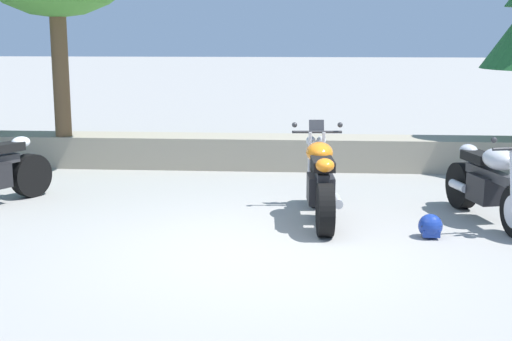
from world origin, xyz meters
name	(u,v)px	position (x,y,z in m)	size (l,w,h in m)	color
ground_plane	(259,250)	(0.00, 0.00, 0.00)	(120.00, 120.00, 0.00)	gray
stone_wall	(278,152)	(0.00, 4.80, 0.28)	(36.00, 0.80, 0.55)	gray
motorcycle_orange_centre	(320,182)	(0.68, 1.36, 0.49)	(0.67, 2.07, 1.18)	black
motorcycle_silver_far_right	(490,184)	(2.77, 1.38, 0.49)	(0.86, 2.04, 1.18)	black
rider_helmet	(430,226)	(1.94, 0.62, 0.14)	(0.28, 0.28, 0.28)	navy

